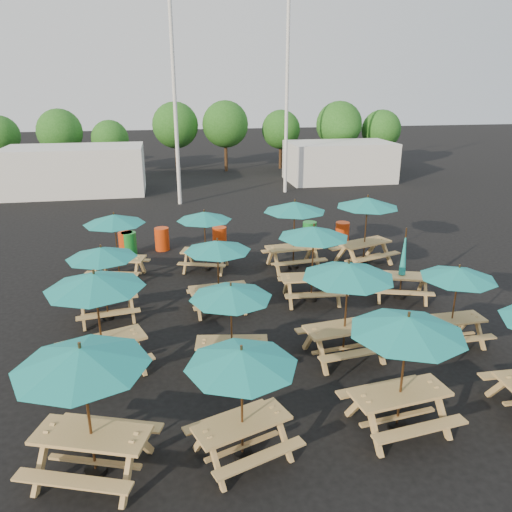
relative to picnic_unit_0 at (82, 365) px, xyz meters
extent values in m
plane|color=black|center=(4.26, 6.17, -2.16)|extent=(120.00, 120.00, 0.00)
cube|color=tan|center=(0.00, 0.00, -1.36)|extent=(2.10, 1.37, 0.07)
cube|color=tan|center=(-0.24, -0.68, -1.67)|extent=(1.94, 0.91, 0.04)
cube|color=tan|center=(0.24, 0.68, -1.67)|extent=(1.94, 0.91, 0.04)
cylinder|color=black|center=(0.00, 0.00, -2.11)|extent=(0.39, 0.39, 0.11)
cylinder|color=brown|center=(0.00, 0.00, -0.91)|extent=(0.05, 0.05, 2.50)
cone|color=teal|center=(0.00, 0.00, 0.15)|extent=(2.84, 2.84, 0.35)
cube|color=tan|center=(-0.17, 3.31, -1.36)|extent=(2.10, 1.37, 0.07)
cube|color=tan|center=(0.07, 2.63, -1.67)|extent=(1.94, 0.91, 0.04)
cube|color=tan|center=(-0.41, 3.99, -1.67)|extent=(1.94, 0.91, 0.04)
cylinder|color=black|center=(-0.17, 3.31, -2.11)|extent=(0.39, 0.39, 0.11)
cylinder|color=brown|center=(-0.17, 3.31, -0.91)|extent=(0.05, 0.05, 2.50)
cone|color=teal|center=(-0.17, 3.31, 0.14)|extent=(2.84, 2.84, 0.35)
cube|color=tan|center=(-0.35, 6.16, -1.46)|extent=(1.80, 0.93, 0.06)
cube|color=tan|center=(-0.25, 5.54, -1.73)|extent=(1.73, 0.51, 0.04)
cube|color=tan|center=(-0.45, 6.78, -1.73)|extent=(1.73, 0.51, 0.04)
cylinder|color=black|center=(-0.35, 6.16, -2.11)|extent=(0.34, 0.34, 0.10)
cylinder|color=brown|center=(-0.35, 6.16, -1.07)|extent=(0.04, 0.04, 2.19)
cone|color=teal|center=(-0.35, 6.16, -0.15)|extent=(2.23, 2.23, 0.30)
cube|color=tan|center=(-0.25, 9.29, -1.42)|extent=(1.93, 1.14, 0.06)
cube|color=tan|center=(-0.41, 8.65, -1.71)|extent=(1.82, 0.70, 0.04)
cube|color=tan|center=(-0.08, 9.93, -1.71)|extent=(1.82, 0.70, 0.04)
cylinder|color=black|center=(-0.25, 9.29, -2.11)|extent=(0.36, 0.36, 0.10)
cylinder|color=brown|center=(-0.25, 9.29, -1.01)|extent=(0.04, 0.04, 2.31)
cone|color=teal|center=(-0.25, 9.29, -0.03)|extent=(2.51, 2.51, 0.32)
cube|color=tan|center=(2.58, -0.05, -1.45)|extent=(1.87, 1.22, 0.06)
cube|color=tan|center=(2.80, -0.65, -1.73)|extent=(1.72, 0.81, 0.04)
cube|color=tan|center=(2.37, 0.55, -1.73)|extent=(1.72, 0.81, 0.04)
cylinder|color=black|center=(2.58, -0.05, -2.11)|extent=(0.35, 0.35, 0.10)
cylinder|color=brown|center=(2.58, -0.05, -1.05)|extent=(0.04, 0.04, 2.22)
cone|color=teal|center=(2.58, -0.05, -0.11)|extent=(2.52, 2.52, 0.31)
cube|color=tan|center=(2.80, 2.92, -1.47)|extent=(1.76, 0.91, 0.06)
cube|color=tan|center=(2.71, 2.31, -1.74)|extent=(1.70, 0.49, 0.04)
cube|color=tan|center=(2.90, 3.52, -1.74)|extent=(1.70, 0.49, 0.04)
cylinder|color=black|center=(2.80, 2.92, -2.12)|extent=(0.34, 0.34, 0.09)
cylinder|color=brown|center=(2.80, 2.92, -1.09)|extent=(0.04, 0.04, 2.15)
cone|color=teal|center=(2.80, 2.92, -0.18)|extent=(2.18, 2.18, 0.30)
cube|color=tan|center=(2.86, 6.17, -1.46)|extent=(1.77, 0.83, 0.06)
cube|color=tan|center=(2.92, 5.54, -1.73)|extent=(1.73, 0.40, 0.04)
cube|color=tan|center=(2.80, 6.79, -1.73)|extent=(1.73, 0.40, 0.04)
cylinder|color=black|center=(2.86, 6.17, -2.11)|extent=(0.34, 0.34, 0.10)
cylinder|color=brown|center=(2.86, 6.17, -1.07)|extent=(0.04, 0.04, 2.19)
cone|color=teal|center=(2.86, 6.17, -0.14)|extent=(2.12, 2.12, 0.30)
cube|color=tan|center=(2.77, 9.60, -1.46)|extent=(1.83, 1.18, 0.06)
cube|color=tan|center=(2.57, 9.01, -1.73)|extent=(1.70, 0.77, 0.04)
cube|color=tan|center=(2.97, 10.20, -1.73)|extent=(1.70, 0.77, 0.04)
cylinder|color=black|center=(2.77, 9.60, -2.11)|extent=(0.34, 0.34, 0.10)
cylinder|color=brown|center=(2.77, 9.60, -1.07)|extent=(0.04, 0.04, 2.19)
cone|color=teal|center=(2.77, 9.60, -0.15)|extent=(2.46, 2.46, 0.30)
cube|color=tan|center=(5.71, 0.19, -1.38)|extent=(2.00, 0.99, 0.06)
cube|color=tan|center=(5.80, -0.51, -1.68)|extent=(1.93, 0.52, 0.04)
cube|color=tan|center=(5.61, 0.89, -1.68)|extent=(1.93, 0.52, 0.04)
cylinder|color=black|center=(5.71, 0.19, -2.11)|extent=(0.38, 0.38, 0.11)
cylinder|color=brown|center=(5.71, 0.19, -0.94)|extent=(0.05, 0.05, 2.45)
cone|color=teal|center=(5.71, 0.19, 0.09)|extent=(2.44, 2.44, 0.34)
cube|color=tan|center=(5.58, 2.94, -1.36)|extent=(2.03, 1.00, 0.06)
cube|color=tan|center=(5.67, 2.23, -1.68)|extent=(1.97, 0.52, 0.04)
cube|color=tan|center=(5.49, 3.65, -1.68)|extent=(1.97, 0.52, 0.04)
cylinder|color=black|center=(5.58, 2.94, -2.11)|extent=(0.39, 0.39, 0.11)
cylinder|color=brown|center=(5.58, 2.94, -0.92)|extent=(0.05, 0.05, 2.49)
cone|color=teal|center=(5.58, 2.94, 0.13)|extent=(2.48, 2.48, 0.35)
cube|color=tan|center=(5.76, 6.33, -1.38)|extent=(1.94, 0.87, 0.06)
cube|color=tan|center=(5.71, 5.64, -1.69)|extent=(1.91, 0.40, 0.04)
cube|color=tan|center=(5.81, 7.02, -1.69)|extent=(1.91, 0.40, 0.04)
cylinder|color=black|center=(5.76, 6.33, -2.11)|extent=(0.38, 0.38, 0.11)
cylinder|color=brown|center=(5.76, 6.33, -0.95)|extent=(0.05, 0.05, 2.42)
cone|color=teal|center=(5.76, 6.33, 0.07)|extent=(2.30, 2.30, 0.34)
cube|color=tan|center=(5.93, 9.20, -1.36)|extent=(2.03, 0.97, 0.07)
cube|color=tan|center=(6.00, 8.48, -1.67)|extent=(1.98, 0.48, 0.04)
cube|color=tan|center=(5.85, 9.91, -1.67)|extent=(1.98, 0.48, 0.04)
cylinder|color=black|center=(5.93, 9.20, -2.11)|extent=(0.39, 0.39, 0.11)
cylinder|color=brown|center=(5.93, 9.20, -0.91)|extent=(0.05, 0.05, 2.51)
cone|color=teal|center=(5.93, 9.20, 0.15)|extent=(2.45, 2.45, 0.35)
cube|color=tan|center=(8.55, 3.10, -1.48)|extent=(1.68, 0.69, 0.06)
cube|color=tan|center=(8.57, 2.49, -1.75)|extent=(1.67, 0.28, 0.04)
cube|color=tan|center=(8.54, 3.71, -1.75)|extent=(1.67, 0.28, 0.04)
cylinder|color=black|center=(8.55, 3.10, -2.12)|extent=(0.33, 0.33, 0.09)
cylinder|color=brown|center=(8.55, 3.10, -1.10)|extent=(0.04, 0.04, 2.12)
cone|color=teal|center=(8.55, 3.10, -0.21)|extent=(1.94, 1.94, 0.30)
cube|color=tan|center=(8.58, 6.03, -1.43)|extent=(1.92, 1.21, 0.06)
cube|color=tan|center=(8.38, 5.40, -1.71)|extent=(1.78, 0.78, 0.04)
cube|color=tan|center=(8.77, 6.65, -1.71)|extent=(1.78, 0.78, 0.04)
cylinder|color=black|center=(8.58, 6.03, -2.11)|extent=(0.36, 0.36, 0.10)
cylinder|color=brown|center=(8.58, 6.03, -1.02)|extent=(0.04, 0.04, 2.29)
cone|color=teal|center=(8.58, 6.03, -0.62)|extent=(0.22, 0.22, 1.49)
cube|color=tan|center=(8.63, 9.19, -1.34)|extent=(2.14, 1.38, 0.07)
cube|color=tan|center=(8.87, 8.49, -1.66)|extent=(1.98, 0.91, 0.04)
cube|color=tan|center=(8.39, 9.88, -1.66)|extent=(1.98, 0.91, 0.04)
cylinder|color=black|center=(8.63, 9.19, -2.11)|extent=(0.40, 0.40, 0.11)
cylinder|color=brown|center=(8.63, 9.19, -0.89)|extent=(0.05, 0.05, 2.55)
cone|color=teal|center=(8.63, 9.19, 0.19)|extent=(2.88, 2.88, 0.36)
cylinder|color=#17812B|center=(-0.03, 11.78, -1.70)|extent=(0.57, 0.57, 0.92)
cylinder|color=red|center=(-0.15, 11.83, -1.70)|extent=(0.57, 0.57, 0.92)
cylinder|color=red|center=(1.24, 12.19, -1.70)|extent=(0.57, 0.57, 0.92)
cylinder|color=red|center=(3.54, 11.87, -1.70)|extent=(0.57, 0.57, 0.92)
cylinder|color=#17812B|center=(7.34, 11.98, -1.70)|extent=(0.57, 0.57, 0.92)
cylinder|color=red|center=(8.67, 11.67, -1.70)|extent=(0.57, 0.57, 0.92)
cylinder|color=silver|center=(2.26, 20.17, 3.84)|extent=(0.20, 0.20, 12.00)
cylinder|color=silver|center=(8.76, 22.17, 3.84)|extent=(0.20, 0.20, 12.00)
cube|color=silver|center=(-3.74, 24.17, -0.76)|extent=(8.00, 4.00, 2.80)
cube|color=silver|center=(13.26, 25.17, -0.86)|extent=(7.00, 4.00, 2.60)
cylinder|color=#382314|center=(-9.81, 31.42, -1.20)|extent=(0.24, 0.24, 1.92)
sphere|color=#1E5919|center=(-9.81, 31.42, 0.68)|extent=(2.80, 2.80, 2.80)
cylinder|color=#382314|center=(-5.49, 30.07, -1.09)|extent=(0.24, 0.24, 2.14)
sphere|color=#1E5919|center=(-5.49, 30.07, 1.00)|extent=(3.11, 3.11, 3.11)
cylinder|color=#382314|center=(-2.13, 29.82, -1.27)|extent=(0.24, 0.24, 1.78)
sphere|color=#1E5919|center=(-2.13, 29.82, 0.47)|extent=(2.59, 2.59, 2.59)
cylinder|color=#382314|center=(2.51, 30.88, -1.01)|extent=(0.24, 0.24, 2.31)
sphere|color=#1E5919|center=(2.51, 30.88, 1.25)|extent=(3.36, 3.36, 3.36)
cylinder|color=#382314|center=(6.16, 30.43, -0.99)|extent=(0.24, 0.24, 2.35)
sphere|color=#1E5919|center=(6.16, 30.43, 1.30)|extent=(3.41, 3.41, 3.41)
cylinder|color=#382314|center=(10.48, 30.84, -1.15)|extent=(0.24, 0.24, 2.02)
sphere|color=#1E5919|center=(10.48, 30.84, 0.82)|extent=(2.94, 2.94, 2.94)
cylinder|color=#382314|center=(14.49, 29.06, -1.00)|extent=(0.24, 0.24, 2.32)
sphere|color=#1E5919|center=(14.49, 29.06, 1.27)|extent=(3.38, 3.38, 3.38)
cylinder|color=#382314|center=(17.88, 29.09, -1.15)|extent=(0.24, 0.24, 2.03)
sphere|color=#1E5919|center=(17.88, 29.09, 0.84)|extent=(2.95, 2.95, 2.95)
camera|label=1|loc=(1.48, -7.35, 4.30)|focal=35.00mm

